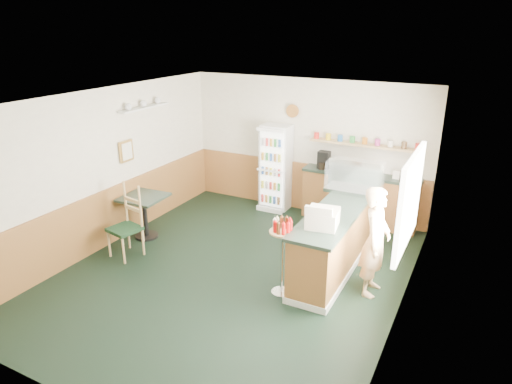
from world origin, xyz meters
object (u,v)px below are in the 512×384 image
Objects in this scene: cash_register at (323,218)px; cafe_chair at (128,218)px; shopkeeper at (375,242)px; display_case at (355,177)px; condiment_stand at (282,244)px; cafe_table at (144,209)px; drinks_fridge at (275,168)px.

cafe_chair is at bearing 179.12° from cash_register.
display_case is at bearing 28.04° from shopkeeper.
condiment_stand is at bearing -149.18° from cash_register.
cafe_chair is at bearing -73.95° from cafe_table.
cafe_table is at bearing 91.03° from shopkeeper.
drinks_fridge is at bearing 77.38° from cafe_chair.
cash_register is at bearing 110.64° from shopkeeper.
drinks_fridge reaches higher than cafe_chair.
cafe_chair is at bearing 99.92° from shopkeeper.
display_case is 2.08× the size of cash_register.
shopkeeper reaches higher than condiment_stand.
cafe_table is (-1.49, -2.35, -0.32)m from drinks_fridge.
shopkeeper is 1.40× the size of condiment_stand.
drinks_fridge reaches higher than cafe_table.
drinks_fridge is 1.44× the size of cafe_chair.
shopkeeper is at bearing 12.30° from cash_register.
condiment_stand is (1.46, -2.91, -0.09)m from drinks_fridge.
shopkeeper is (2.61, -2.28, -0.08)m from drinks_fridge.
shopkeeper reaches higher than cash_register.
drinks_fridge is 2.22× the size of cafe_table.
shopkeeper is at bearing 28.78° from condiment_stand.
drinks_fridge is 1.93× the size of display_case.
condiment_stand is 3.01m from cafe_table.
shopkeeper is at bearing -61.88° from display_case.
display_case is 2.05m from condiment_stand.
drinks_fridge is at bearing 48.87° from shopkeeper.
drinks_fridge is at bearing 153.21° from display_case.
shopkeeper is (0.70, -1.31, -0.46)m from display_case.
drinks_fridge reaches higher than condiment_stand.
drinks_fridge is 2.80m from cafe_table.
cafe_chair is (-2.78, -0.06, -0.15)m from condiment_stand.
condiment_stand is (-0.45, -0.37, -0.34)m from cash_register.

